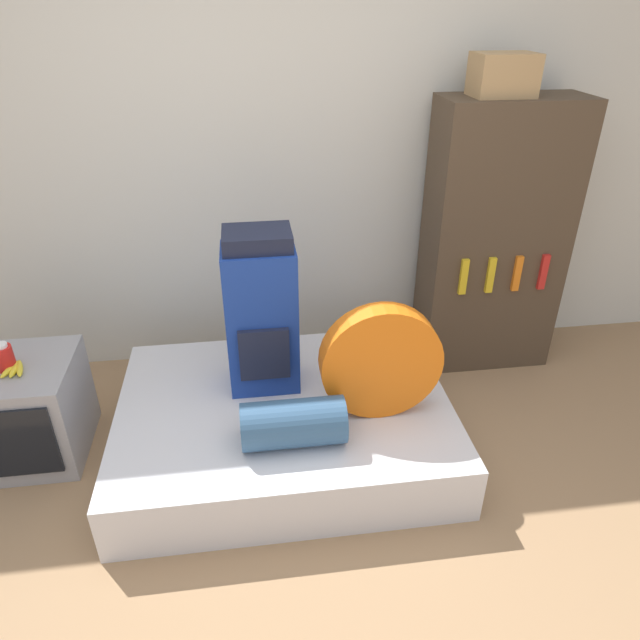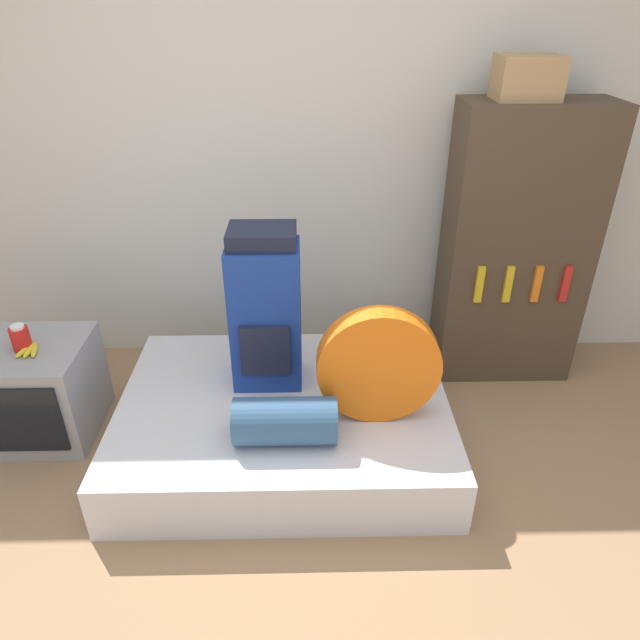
{
  "view_description": "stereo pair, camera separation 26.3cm",
  "coord_description": "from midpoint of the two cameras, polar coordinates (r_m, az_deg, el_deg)",
  "views": [
    {
      "loc": [
        -0.15,
        -1.42,
        2.05
      ],
      "look_at": [
        0.16,
        0.85,
        0.74
      ],
      "focal_mm": 32.0,
      "sensor_mm": 36.0,
      "label": 1
    },
    {
      "loc": [
        0.11,
        -1.44,
        2.05
      ],
      "look_at": [
        0.16,
        0.85,
        0.74
      ],
      "focal_mm": 32.0,
      "sensor_mm": 36.0,
      "label": 2
    }
  ],
  "objects": [
    {
      "name": "bookshelf",
      "position": [
        3.47,
        14.96,
        7.64
      ],
      "size": [
        0.79,
        0.38,
        1.59
      ],
      "color": "#473828",
      "rests_on": "ground_plane"
    },
    {
      "name": "canister",
      "position": [
        3.1,
        -31.27,
        -3.28
      ],
      "size": [
        0.09,
        0.09,
        0.14
      ],
      "color": "red",
      "rests_on": "television"
    },
    {
      "name": "television",
      "position": [
        3.26,
        -29.33,
        -7.95
      ],
      "size": [
        0.51,
        0.54,
        0.52
      ],
      "color": "#939399",
      "rests_on": "ground_plane"
    },
    {
      "name": "wall_back",
      "position": [
        3.32,
        -7.51,
        16.56
      ],
      "size": [
        8.0,
        0.05,
        2.6
      ],
      "color": "silver",
      "rests_on": "ground_plane"
    },
    {
      "name": "banana_bunch",
      "position": [
        3.08,
        -30.41,
        -4.3
      ],
      "size": [
        0.11,
        0.15,
        0.03
      ],
      "color": "yellow",
      "rests_on": "television"
    },
    {
      "name": "sleeping_roll",
      "position": [
        2.57,
        -5.66,
        -10.34
      ],
      "size": [
        0.46,
        0.22,
        0.22
      ],
      "color": "#33567A",
      "rests_on": "bed"
    },
    {
      "name": "tent_bag",
      "position": [
        2.64,
        3.25,
        -4.26
      ],
      "size": [
        0.57,
        0.12,
        0.57
      ],
      "color": "orange",
      "rests_on": "bed"
    },
    {
      "name": "bed",
      "position": [
        2.97,
        -6.12,
        -10.31
      ],
      "size": [
        1.64,
        1.23,
        0.29
      ],
      "color": "silver",
      "rests_on": "ground_plane"
    },
    {
      "name": "ground_plane",
      "position": [
        2.5,
        -4.34,
        -25.39
      ],
      "size": [
        16.0,
        16.0,
        0.0
      ],
      "primitive_type": "plane",
      "color": "#997551"
    },
    {
      "name": "backpack",
      "position": [
        2.8,
        -8.57,
        0.53
      ],
      "size": [
        0.34,
        0.29,
        0.83
      ],
      "color": "navy",
      "rests_on": "bed"
    },
    {
      "name": "cardboard_box",
      "position": [
        3.2,
        15.47,
        22.55
      ],
      "size": [
        0.31,
        0.22,
        0.2
      ],
      "color": "#A88456",
      "rests_on": "bookshelf"
    }
  ]
}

